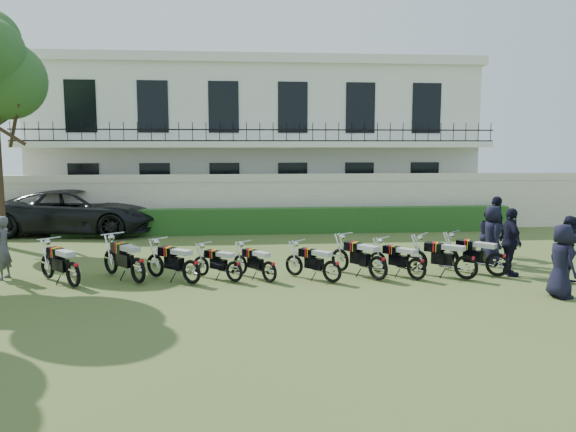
% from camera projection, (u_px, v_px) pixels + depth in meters
% --- Properties ---
extents(ground, '(100.00, 100.00, 0.00)m').
position_uv_depth(ground, '(275.00, 275.00, 15.09)').
color(ground, '#3F5421').
rests_on(ground, ground).
extents(perimeter_wall, '(30.00, 0.35, 2.30)m').
position_uv_depth(perimeter_wall, '(261.00, 202.00, 22.84)').
color(perimeter_wall, '#F0E3CA').
rests_on(perimeter_wall, ground).
extents(hedge, '(18.00, 0.60, 1.00)m').
position_uv_depth(hedge, '(287.00, 221.00, 22.23)').
color(hedge, '#224117').
rests_on(hedge, ground).
extents(building, '(20.40, 9.60, 7.40)m').
position_uv_depth(building, '(255.00, 140.00, 28.40)').
color(building, silver).
rests_on(building, ground).
extents(motorcycle_0, '(1.43, 1.54, 1.09)m').
position_uv_depth(motorcycle_0, '(73.00, 268.00, 13.67)').
color(motorcycle_0, black).
rests_on(motorcycle_0, ground).
extents(motorcycle_1, '(1.40, 1.69, 1.14)m').
position_uv_depth(motorcycle_1, '(138.00, 264.00, 14.06)').
color(motorcycle_1, black).
rests_on(motorcycle_1, ground).
extents(motorcycle_2, '(1.54, 1.32, 1.05)m').
position_uv_depth(motorcycle_2, '(191.00, 266.00, 14.01)').
color(motorcycle_2, black).
rests_on(motorcycle_2, ground).
extents(motorcycle_3, '(1.34, 1.15, 0.92)m').
position_uv_depth(motorcycle_3, '(234.00, 266.00, 14.24)').
color(motorcycle_3, black).
rests_on(motorcycle_3, ground).
extents(motorcycle_4, '(1.12, 1.39, 0.93)m').
position_uv_depth(motorcycle_4, '(269.00, 266.00, 14.21)').
color(motorcycle_4, black).
rests_on(motorcycle_4, ground).
extents(motorcycle_5, '(1.34, 1.30, 0.97)m').
position_uv_depth(motorcycle_5, '(332.00, 266.00, 14.16)').
color(motorcycle_5, black).
rests_on(motorcycle_5, ground).
extents(motorcycle_6, '(1.23, 1.68, 1.08)m').
position_uv_depth(motorcycle_6, '(378.00, 262.00, 14.41)').
color(motorcycle_6, black).
rests_on(motorcycle_6, ground).
extents(motorcycle_7, '(1.21, 1.45, 0.98)m').
position_uv_depth(motorcycle_7, '(417.00, 263.00, 14.45)').
color(motorcycle_7, black).
rests_on(motorcycle_7, ground).
extents(motorcycle_8, '(1.56, 1.39, 1.09)m').
position_uv_depth(motorcycle_8, '(466.00, 261.00, 14.47)').
color(motorcycle_8, black).
rests_on(motorcycle_8, ground).
extents(motorcycle_9, '(1.48, 1.48, 1.09)m').
position_uv_depth(motorcycle_9, '(498.00, 259.00, 14.81)').
color(motorcycle_9, black).
rests_on(motorcycle_9, ground).
extents(suv, '(6.67, 3.78, 1.76)m').
position_uv_depth(suv, '(78.00, 212.00, 21.98)').
color(suv, black).
rests_on(suv, ground).
extents(inspector, '(0.49, 0.66, 1.66)m').
position_uv_depth(inspector, '(2.00, 248.00, 14.58)').
color(inspector, '#505055').
rests_on(inspector, ground).
extents(officer_0, '(0.58, 0.86, 1.71)m').
position_uv_depth(officer_0, '(562.00, 261.00, 12.82)').
color(officer_0, black).
rests_on(officer_0, ground).
extents(officer_1, '(0.71, 0.88, 1.69)m').
position_uv_depth(officer_1, '(570.00, 248.00, 14.45)').
color(officer_1, black).
rests_on(officer_1, ground).
extents(officer_2, '(0.46, 1.08, 1.83)m').
position_uv_depth(officer_2, '(510.00, 242.00, 14.97)').
color(officer_2, black).
rests_on(officer_2, ground).
extents(officer_3, '(0.63, 0.90, 1.75)m').
position_uv_depth(officer_3, '(492.00, 236.00, 16.25)').
color(officer_3, black).
rests_on(officer_3, ground).
extents(officer_4, '(0.76, 0.90, 1.62)m').
position_uv_depth(officer_4, '(490.00, 235.00, 16.80)').
color(officer_4, black).
rests_on(officer_4, ground).
extents(officer_5, '(0.55, 1.15, 1.91)m').
position_uv_depth(officer_5, '(496.00, 227.00, 17.51)').
color(officer_5, black).
rests_on(officer_5, ground).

